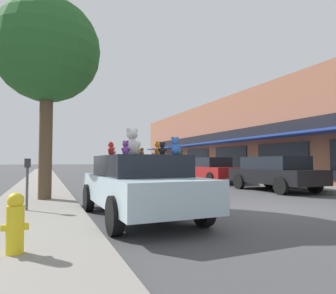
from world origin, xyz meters
TOP-DOWN VIEW (x-y plane):
  - ground_plane at (0.00, 0.00)m, footprint 260.00×260.00m
  - sidewalk_near at (-6.04, 0.00)m, footprint 2.31×90.00m
  - storefront_row at (14.76, 12.50)m, footprint 16.68×37.22m
  - plush_art_car at (-3.75, 0.17)m, footprint 2.14×4.67m
  - teddy_bear_giant at (-3.81, 0.54)m, footprint 0.53×0.35m
  - teddy_bear_brown at (-3.50, 0.69)m, footprint 0.15×0.14m
  - teddy_bear_red at (-4.41, 0.17)m, footprint 0.18×0.23m
  - teddy_bear_orange at (-3.09, 0.63)m, footprint 0.26×0.26m
  - teddy_bear_black at (-3.30, -0.24)m, footprint 0.23×0.14m
  - teddy_bear_purple at (-4.10, 0.03)m, footprint 0.22×0.24m
  - teddy_bear_blue at (-3.29, -0.94)m, footprint 0.28×0.17m
  - teddy_bear_teal at (-3.12, -0.77)m, footprint 0.15×0.16m
  - teddy_bear_cream at (-3.61, 0.74)m, footprint 0.28×0.18m
  - teddy_bear_pink at (-4.13, 1.23)m, footprint 0.15×0.19m
  - parked_car_far_center at (3.76, 4.02)m, footprint 2.02×4.47m
  - parked_car_far_right at (3.76, 9.53)m, footprint 1.97×4.48m
  - street_tree at (-5.79, 3.70)m, footprint 3.38×3.38m
  - fire_hydrant at (-6.14, -2.24)m, footprint 0.33×0.22m
  - parking_meter at (-6.20, 1.51)m, footprint 0.14×0.10m

SIDE VIEW (x-z plane):
  - ground_plane at x=0.00m, z-range 0.00..0.00m
  - sidewalk_near at x=-6.04m, z-range 0.00..0.13m
  - fire_hydrant at x=-6.14m, z-range 0.13..0.92m
  - plush_art_car at x=-3.75m, z-range 0.06..1.53m
  - parked_car_far_right at x=3.76m, z-range 0.04..1.60m
  - parked_car_far_center at x=3.76m, z-range 0.07..1.61m
  - parking_meter at x=-6.20m, z-range 0.30..1.57m
  - teddy_bear_brown at x=-3.50m, z-range 1.46..1.68m
  - teddy_bear_teal at x=-3.12m, z-range 1.46..1.69m
  - teddy_bear_pink at x=-4.13m, z-range 1.46..1.71m
  - teddy_bear_red at x=-4.41m, z-range 1.46..1.77m
  - teddy_bear_black at x=-3.30m, z-range 1.46..1.77m
  - teddy_bear_purple at x=-4.10m, z-range 1.46..1.80m
  - teddy_bear_cream at x=-3.61m, z-range 1.46..1.82m
  - teddy_bear_blue at x=-3.29m, z-range 1.46..1.84m
  - teddy_bear_orange at x=-3.09m, z-range 1.46..1.84m
  - teddy_bear_giant at x=-3.81m, z-range 1.45..2.14m
  - storefront_row at x=14.76m, z-range 0.00..6.39m
  - street_tree at x=-5.79m, z-range 1.65..8.16m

